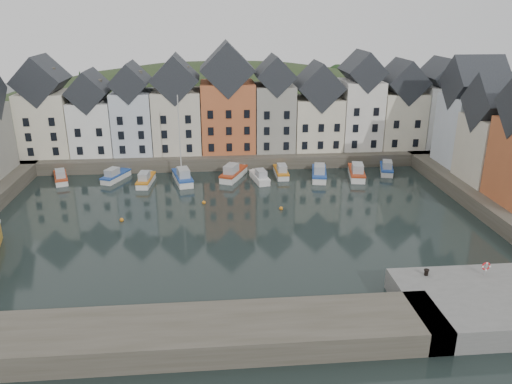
{
  "coord_description": "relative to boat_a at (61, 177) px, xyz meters",
  "views": [
    {
      "loc": [
        -2.55,
        -54.39,
        24.44
      ],
      "look_at": [
        2.82,
        6.0,
        2.16
      ],
      "focal_mm": 35.0,
      "sensor_mm": 36.0,
      "label": 1
    }
  ],
  "objects": [
    {
      "name": "boat_i",
      "position": [
        44.87,
        -2.01,
        0.14
      ],
      "size": [
        3.42,
        7.24,
        2.67
      ],
      "rotation": [
        0.0,
        0.0,
        -0.19
      ],
      "color": "silver",
      "rests_on": "ground"
    },
    {
      "name": "near_wall",
      "position": [
        15.51,
        -40.97,
        0.34
      ],
      "size": [
        50.0,
        6.0,
        2.0
      ],
      "primitive_type": "cube",
      "color": "#433F33",
      "rests_on": "ground"
    },
    {
      "name": "boat_d",
      "position": [
        18.3,
        -1.94,
        0.2
      ],
      "size": [
        3.62,
        7.18,
        13.16
      ],
      "rotation": [
        0.0,
        0.0,
        0.22
      ],
      "color": "silver",
      "rests_on": "ground"
    },
    {
      "name": "ground",
      "position": [
        25.51,
        -18.97,
        -0.66
      ],
      "size": [
        260.0,
        260.0,
        0.0
      ],
      "primitive_type": "plane",
      "color": "black",
      "rests_on": "ground"
    },
    {
      "name": "life_ring_post",
      "position": [
        46.9,
        -35.92,
        2.2
      ],
      "size": [
        0.8,
        0.17,
        1.3
      ],
      "color": "gray",
      "rests_on": "near_quay"
    },
    {
      "name": "boat_c",
      "position": [
        12.86,
        -2.35,
        0.02
      ],
      "size": [
        2.4,
        6.07,
        2.27
      ],
      "rotation": [
        0.0,
        0.0,
        -0.1
      ],
      "color": "silver",
      "rests_on": "ground"
    },
    {
      "name": "boat_j",
      "position": [
        50.29,
        -0.03,
        0.03
      ],
      "size": [
        3.46,
        6.28,
        2.3
      ],
      "rotation": [
        0.0,
        0.0,
        -0.28
      ],
      "color": "silver",
      "rests_on": "ground"
    },
    {
      "name": "boat_f",
      "position": [
        29.84,
        -2.45,
        -0.01
      ],
      "size": [
        2.82,
        5.9,
        2.18
      ],
      "rotation": [
        0.0,
        0.0,
        0.19
      ],
      "color": "silver",
      "rests_on": "ground"
    },
    {
      "name": "right_terrace",
      "position": [
        61.51,
        -10.9,
        8.26
      ],
      "size": [
        8.3,
        24.25,
        16.36
      ],
      "color": "silver",
      "rests_on": "right_quay"
    },
    {
      "name": "hillside",
      "position": [
        25.53,
        37.03,
        -18.62
      ],
      "size": [
        153.6,
        70.4,
        64.0
      ],
      "color": "#24361B",
      "rests_on": "ground"
    },
    {
      "name": "mooring_buoys",
      "position": [
        21.51,
        -13.64,
        -0.51
      ],
      "size": [
        20.5,
        5.5,
        0.5
      ],
      "color": "#C77317",
      "rests_on": "ground"
    },
    {
      "name": "far_terrace",
      "position": [
        28.72,
        9.03,
        8.22
      ],
      "size": [
        72.37,
        8.16,
        17.78
      ],
      "color": "#EBE2C5",
      "rests_on": "far_quay"
    },
    {
      "name": "boat_h",
      "position": [
        39.03,
        -1.92,
        0.12
      ],
      "size": [
        3.39,
        7.1,
        2.62
      ],
      "rotation": [
        0.0,
        0.0,
        -0.19
      ],
      "color": "silver",
      "rests_on": "ground"
    },
    {
      "name": "boat_g",
      "position": [
        33.4,
        -0.24,
        0.0
      ],
      "size": [
        1.83,
        5.8,
        2.22
      ],
      "rotation": [
        0.0,
        0.0,
        0.01
      ],
      "color": "silver",
      "rests_on": "ground"
    },
    {
      "name": "far_quay",
      "position": [
        25.51,
        11.03,
        0.34
      ],
      "size": [
        90.0,
        16.0,
        2.0
      ],
      "primitive_type": "cube",
      "color": "#433F33",
      "rests_on": "ground"
    },
    {
      "name": "boat_b",
      "position": [
        8.04,
        -0.0,
        0.0
      ],
      "size": [
        4.0,
        6.0,
        2.22
      ],
      "rotation": [
        0.0,
        0.0,
        -0.42
      ],
      "color": "silver",
      "rests_on": "ground"
    },
    {
      "name": "boat_a",
      "position": [
        0.0,
        0.0,
        0.0
      ],
      "size": [
        3.51,
        6.03,
        2.21
      ],
      "rotation": [
        0.0,
        0.0,
        0.32
      ],
      "color": "silver",
      "rests_on": "ground"
    },
    {
      "name": "mooring_bollard",
      "position": [
        41.67,
        -35.47,
        1.65
      ],
      "size": [
        0.48,
        0.48,
        0.56
      ],
      "color": "black",
      "rests_on": "near_quay"
    },
    {
      "name": "near_quay",
      "position": [
        47.51,
        -38.97,
        0.34
      ],
      "size": [
        18.0,
        10.0,
        2.0
      ],
      "primitive_type": "cube",
      "color": "#60605E",
      "rests_on": "ground"
    },
    {
      "name": "boat_e",
      "position": [
        25.91,
        -0.74,
        0.13
      ],
      "size": [
        4.74,
        7.18,
        2.65
      ],
      "rotation": [
        0.0,
        0.0,
        -0.41
      ],
      "color": "silver",
      "rests_on": "ground"
    }
  ]
}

